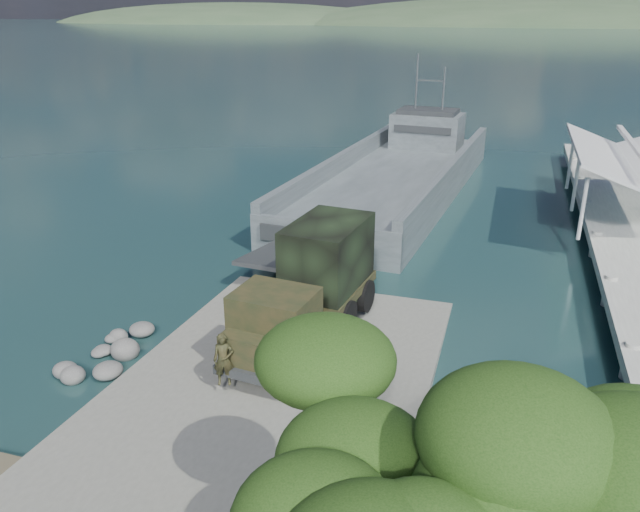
{
  "coord_description": "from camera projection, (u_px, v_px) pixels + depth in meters",
  "views": [
    {
      "loc": [
        6.69,
        -16.94,
        11.96
      ],
      "look_at": [
        -0.4,
        6.0,
        2.44
      ],
      "focal_mm": 35.0,
      "sensor_mm": 36.0,
      "label": 1
    }
  ],
  "objects": [
    {
      "name": "landing_craft",
      "position": [
        395.0,
        184.0,
        42.93
      ],
      "size": [
        10.41,
        32.38,
        9.47
      ],
      "rotation": [
        0.0,
        0.0,
        -0.09
      ],
      "color": "#444D51",
      "rests_on": "ground"
    },
    {
      "name": "soldier",
      "position": [
        224.0,
        370.0,
        19.63
      ],
      "size": [
        0.75,
        0.62,
        1.76
      ],
      "primitive_type": "imported",
      "rotation": [
        0.0,
        0.0,
        0.37
      ],
      "color": "black",
      "rests_on": "boat_ramp"
    },
    {
      "name": "boat_ramp",
      "position": [
        268.0,
        395.0,
        20.31
      ],
      "size": [
        10.0,
        18.0,
        0.5
      ],
      "primitive_type": "cube",
      "color": "slate",
      "rests_on": "ground"
    },
    {
      "name": "pier",
      "position": [
        625.0,
        214.0,
        33.8
      ],
      "size": [
        6.4,
        44.0,
        6.1
      ],
      "color": "#A9AA9F",
      "rests_on": "ground"
    },
    {
      "name": "distant_headlands",
      "position": [
        581.0,
        25.0,
        504.97
      ],
      "size": [
        1000.0,
        240.0,
        48.0
      ],
      "primitive_type": null,
      "color": "#355032",
      "rests_on": "ground"
    },
    {
      "name": "overhang_tree",
      "position": [
        461.0,
        478.0,
        9.28
      ],
      "size": [
        7.52,
        6.93,
        6.83
      ],
      "color": "#372816",
      "rests_on": "ground"
    },
    {
      "name": "military_truck",
      "position": [
        312.0,
        285.0,
        23.02
      ],
      "size": [
        3.59,
        8.8,
        3.97
      ],
      "rotation": [
        0.0,
        0.0,
        -0.11
      ],
      "color": "black",
      "rests_on": "boat_ramp"
    },
    {
      "name": "ground",
      "position": [
        279.0,
        385.0,
        21.29
      ],
      "size": [
        1400.0,
        1400.0,
        0.0
      ],
      "primitive_type": "plane",
      "color": "#1C4345",
      "rests_on": "ground"
    },
    {
      "name": "shoreline_rocks",
      "position": [
        130.0,
        351.0,
        23.43
      ],
      "size": [
        3.2,
        5.6,
        0.9
      ],
      "primitive_type": null,
      "color": "#5C5C59",
      "rests_on": "ground"
    }
  ]
}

